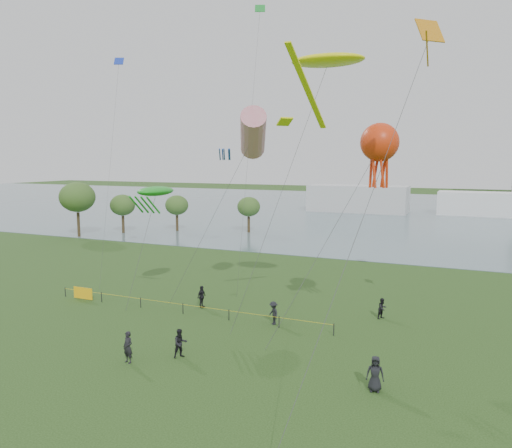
% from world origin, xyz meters
% --- Properties ---
extents(ground_plane, '(400.00, 400.00, 0.00)m').
position_xyz_m(ground_plane, '(0.00, 0.00, 0.00)').
color(ground_plane, '#1C3811').
extents(lake, '(400.00, 120.00, 0.08)m').
position_xyz_m(lake, '(0.00, 100.00, 0.02)').
color(lake, slate).
rests_on(lake, ground_plane).
extents(pavilion_left, '(22.00, 8.00, 6.00)m').
position_xyz_m(pavilion_left, '(-12.00, 95.00, 3.00)').
color(pavilion_left, silver).
rests_on(pavilion_left, ground_plane).
extents(pavilion_right, '(18.00, 7.00, 5.00)m').
position_xyz_m(pavilion_right, '(14.00, 98.00, 2.50)').
color(pavilion_right, white).
rests_on(pavilion_right, ground_plane).
extents(trees, '(26.87, 19.08, 8.45)m').
position_xyz_m(trees, '(-37.49, 46.46, 5.22)').
color(trees, '#372B19').
rests_on(trees, ground_plane).
extents(fence, '(24.07, 0.07, 1.05)m').
position_xyz_m(fence, '(-14.23, 14.34, 0.55)').
color(fence, black).
rests_on(fence, ground_plane).
extents(spectator_a, '(1.06, 1.09, 1.77)m').
position_xyz_m(spectator_a, '(-3.66, 6.92, 0.89)').
color(spectator_a, black).
rests_on(spectator_a, ground_plane).
extents(spectator_b, '(1.24, 1.23, 1.71)m').
position_xyz_m(spectator_b, '(-0.74, 14.83, 0.86)').
color(spectator_b, black).
rests_on(spectator_b, ground_plane).
extents(spectator_c, '(0.50, 1.08, 1.81)m').
position_xyz_m(spectator_c, '(-7.60, 16.36, 0.90)').
color(spectator_c, black).
rests_on(spectator_c, ground_plane).
extents(spectator_d, '(1.01, 0.75, 1.88)m').
position_xyz_m(spectator_d, '(7.97, 7.18, 0.94)').
color(spectator_d, black).
rests_on(spectator_d, ground_plane).
extents(spectator_f, '(0.77, 0.59, 1.90)m').
position_xyz_m(spectator_f, '(-6.06, 5.01, 0.95)').
color(spectator_f, black).
rests_on(spectator_f, ground_plane).
extents(spectator_g, '(0.91, 0.97, 1.58)m').
position_xyz_m(spectator_g, '(6.28, 19.39, 0.79)').
color(spectator_g, black).
rests_on(spectator_g, ground_plane).
extents(kite_stingray, '(8.07, 10.02, 18.80)m').
position_xyz_m(kite_stingray, '(2.85, 15.12, 18.33)').
color(kite_stingray, '#3F3F42').
extents(kite_windsock, '(8.94, 5.22, 15.87)m').
position_xyz_m(kite_windsock, '(-3.56, 17.53, 13.90)').
color(kite_windsock, '#3F3F42').
extents(kite_creature, '(2.26, 5.34, 9.73)m').
position_xyz_m(kite_creature, '(-11.90, 16.48, 9.30)').
color(kite_creature, '#3F3F42').
extents(kite_octopus, '(7.13, 6.08, 14.25)m').
position_xyz_m(kite_octopus, '(6.49, 14.85, 12.96)').
color(kite_octopus, '#3F3F42').
extents(kite_delta, '(4.95, 10.57, 18.52)m').
position_xyz_m(kite_delta, '(9.63, 7.18, 16.83)').
color(kite_delta, '#3F3F42').
extents(small_kites, '(37.32, 12.33, 7.95)m').
position_xyz_m(small_kites, '(1.39, 19.76, 21.72)').
color(small_kites, '#1933B2').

